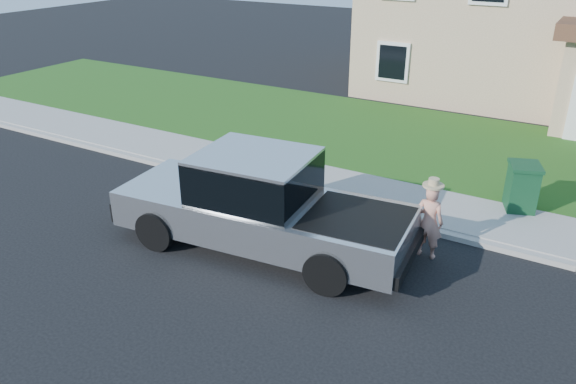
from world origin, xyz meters
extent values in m
plane|color=black|center=(0.00, 0.00, 0.00)|extent=(80.00, 80.00, 0.00)
cube|color=gray|center=(1.00, 2.90, 0.06)|extent=(40.00, 0.20, 0.12)
cube|color=gray|center=(1.00, 4.00, 0.07)|extent=(40.00, 2.00, 0.15)
cube|color=#1D4C15|center=(1.00, 8.50, 0.05)|extent=(40.00, 7.00, 0.10)
cube|color=tan|center=(0.00, 17.00, 3.20)|extent=(8.00, 9.00, 6.40)
cube|color=black|center=(-2.20, 12.45, 1.60)|extent=(1.30, 0.10, 1.50)
cylinder|color=black|center=(-2.39, -0.64, 0.43)|extent=(0.89, 0.40, 0.86)
cylinder|color=black|center=(-2.57, 1.33, 0.43)|extent=(0.89, 0.40, 0.86)
cylinder|color=black|center=(1.41, -0.28, 0.43)|extent=(0.89, 0.40, 0.86)
cylinder|color=black|center=(1.23, 1.69, 0.43)|extent=(0.89, 0.40, 0.86)
cube|color=silver|center=(-0.50, 0.53, 0.74)|extent=(6.31, 2.72, 0.77)
cube|color=black|center=(-0.66, 0.52, 1.56)|extent=(2.44, 2.20, 0.91)
cube|color=silver|center=(-0.66, 0.52, 2.03)|extent=(2.44, 2.20, 0.09)
cube|color=black|center=(1.53, 0.73, 1.11)|extent=(2.10, 2.00, 0.06)
cube|color=black|center=(-3.58, 0.24, 0.59)|extent=(0.32, 2.05, 0.43)
cube|color=black|center=(2.58, 0.83, 0.54)|extent=(0.32, 2.05, 0.27)
cube|color=black|center=(-1.63, 1.60, 1.45)|extent=(0.15, 0.25, 0.19)
imported|color=tan|center=(2.60, 1.91, 0.79)|extent=(0.59, 0.40, 1.58)
cylinder|color=tan|center=(2.60, 1.91, 1.60)|extent=(0.42, 0.42, 0.04)
cylinder|color=tan|center=(2.60, 1.91, 1.66)|extent=(0.21, 0.21, 0.15)
cube|color=#103A1E|center=(3.90, 4.86, 0.67)|extent=(0.83, 0.89, 1.03)
cube|color=#103A1E|center=(3.90, 4.86, 1.23)|extent=(0.91, 0.97, 0.08)
camera|label=1|loc=(5.17, -8.16, 6.07)|focal=35.00mm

